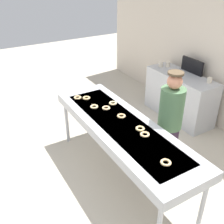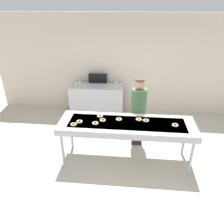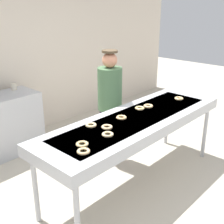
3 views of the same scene
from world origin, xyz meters
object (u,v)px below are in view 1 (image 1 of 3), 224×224
plain_donut_7 (106,108)px  menu_display (192,66)px  paper_cup_2 (209,80)px  plain_donut_2 (113,103)px  worker_baker (170,120)px  fryer_conveyor (122,128)px  paper_cup_1 (168,64)px  prep_counter (179,96)px  plain_donut_0 (145,134)px  plain_donut_6 (140,129)px  paper_cup_0 (161,64)px  plain_donut_5 (86,98)px  plain_donut_4 (94,107)px  plain_donut_8 (121,116)px  plain_donut_1 (78,98)px  plain_donut_3 (166,163)px

plain_donut_7 → menu_display: 2.26m
paper_cup_2 → plain_donut_2: bearing=-95.1°
worker_baker → paper_cup_2: size_ratio=16.33×
fryer_conveyor → worker_baker: size_ratio=1.66×
plain_donut_7 → paper_cup_1: bearing=115.0°
plain_donut_2 → prep_counter: size_ratio=0.08×
paper_cup_1 → plain_donut_0: bearing=-47.3°
plain_donut_6 → paper_cup_0: bearing=134.1°
worker_baker → menu_display: size_ratio=3.05×
plain_donut_5 → paper_cup_1: size_ratio=1.24×
plain_donut_4 → paper_cup_0: bearing=113.7°
plain_donut_4 → plain_donut_7: bearing=46.1°
plain_donut_8 → menu_display: size_ratio=0.23×
plain_donut_8 → plain_donut_0: bearing=0.6°
plain_donut_5 → worker_baker: bearing=32.0°
plain_donut_4 → menu_display: size_ratio=0.23×
plain_donut_6 → worker_baker: bearing=90.4°
plain_donut_5 → paper_cup_0: (-0.57, 2.01, 0.03)m
worker_baker → menu_display: bearing=-40.2°
plain_donut_1 → paper_cup_2: size_ratio=1.24×
plain_donut_3 → plain_donut_4: bearing=-177.2°
plain_donut_0 → paper_cup_0: 2.63m
plain_donut_2 → menu_display: 2.08m
plain_donut_0 → plain_donut_5: same height
plain_donut_5 → paper_cup_2: bearing=76.1°
fryer_conveyor → plain_donut_4: plain_donut_4 is taller
plain_donut_2 → plain_donut_3: 1.52m
paper_cup_0 → plain_donut_4: bearing=-66.3°
plain_donut_1 → plain_donut_2: bearing=40.1°
plain_donut_5 → plain_donut_8: 0.79m
fryer_conveyor → plain_donut_0: bearing=15.2°
fryer_conveyor → paper_cup_0: bearing=127.9°
plain_donut_0 → plain_donut_3: bearing=-13.3°
plain_donut_0 → plain_donut_2: size_ratio=1.00×
plain_donut_0 → worker_baker: 0.57m
plain_donut_5 → plain_donut_6: same height
fryer_conveyor → plain_donut_7: bearing=176.4°
plain_donut_6 → plain_donut_7: size_ratio=1.00×
plain_donut_5 → plain_donut_3: bearing=1.5°
fryer_conveyor → plain_donut_7: size_ratio=21.93×
fryer_conveyor → plain_donut_4: size_ratio=21.93×
plain_donut_0 → paper_cup_2: (-0.77, 2.05, 0.03)m
menu_display → plain_donut_7: bearing=-78.6°
plain_donut_0 → plain_donut_8: same height
plain_donut_0 → prep_counter: 2.36m
plain_donut_1 → plain_donut_7: same height
plain_donut_7 → paper_cup_0: (-1.02, 1.91, 0.03)m
plain_donut_5 → plain_donut_8: size_ratio=1.00×
fryer_conveyor → plain_donut_7: (-0.48, 0.03, 0.09)m
plain_donut_8 → prep_counter: bearing=111.9°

